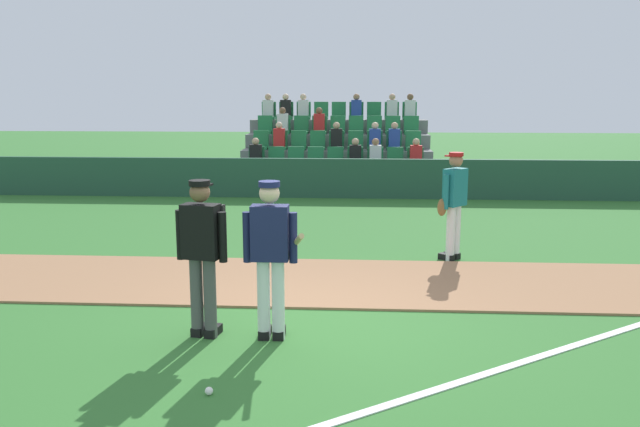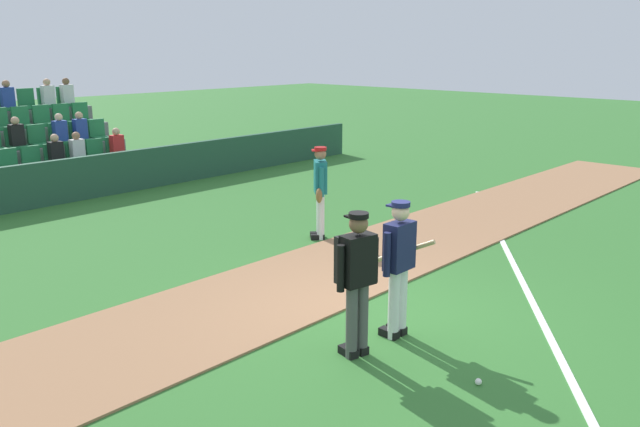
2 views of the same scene
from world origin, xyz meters
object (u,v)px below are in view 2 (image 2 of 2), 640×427
at_px(umpire_home_plate, 357,276).
at_px(baseball, 478,382).
at_px(batter_navy_jersey, 399,264).
at_px(runner_teal_jersey, 320,189).

xyz_separation_m(umpire_home_plate, baseball, (0.38, -1.43, -0.96)).
relative_size(umpire_home_plate, baseball, 23.78).
distance_m(umpire_home_plate, baseball, 1.76).
xyz_separation_m(batter_navy_jersey, baseball, (-0.38, -1.39, -0.93)).
bearing_deg(batter_navy_jersey, runner_teal_jersey, 55.90).
distance_m(batter_navy_jersey, umpire_home_plate, 0.76).
distance_m(batter_navy_jersey, runner_teal_jersey, 4.39).
relative_size(runner_teal_jersey, baseball, 23.78).
bearing_deg(runner_teal_jersey, baseball, -119.53).
bearing_deg(batter_navy_jersey, umpire_home_plate, 176.63).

